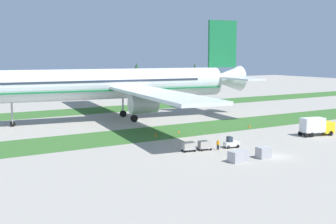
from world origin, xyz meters
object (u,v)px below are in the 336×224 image
at_px(taxiway_marker_1, 156,135).
at_px(taxiway_marker_2, 250,126).
at_px(cargo_dolly_second, 189,146).
at_px(uld_container_0, 241,156).
at_px(cargo_dolly_lead, 204,145).
at_px(uld_container_2, 263,153).
at_px(uld_container_1, 236,157).
at_px(catering_truck, 316,126).
at_px(taxiway_marker_0, 179,132).
at_px(airliner, 118,84).
at_px(baggage_tug, 231,143).
at_px(ground_crew_marshaller, 218,144).

distance_m(taxiway_marker_1, taxiway_marker_2, 22.71).
bearing_deg(cargo_dolly_second, uld_container_0, 28.77).
xyz_separation_m(cargo_dolly_lead, uld_container_2, (4.43, -9.28, -0.05)).
bearing_deg(uld_container_1, catering_truck, 16.72).
bearing_deg(uld_container_0, taxiway_marker_0, 79.44).
height_order(airliner, uld_container_2, airliner).
xyz_separation_m(airliner, cargo_dolly_second, (-4.77, -37.45, -7.97)).
relative_size(baggage_tug, cargo_dolly_lead, 1.15).
xyz_separation_m(cargo_dolly_lead, ground_crew_marshaller, (2.12, -0.93, 0.03)).
bearing_deg(ground_crew_marshaller, uld_container_2, 166.03).
distance_m(cargo_dolly_lead, uld_container_2, 10.28).
distance_m(uld_container_1, uld_container_2, 5.37).
bearing_deg(ground_crew_marshaller, uld_container_0, 137.13).
xyz_separation_m(cargo_dolly_second, uld_container_0, (3.08, -9.41, -0.13)).
bearing_deg(uld_container_2, uld_container_1, 178.56).
height_order(airliner, taxiway_marker_2, airliner).
xyz_separation_m(airliner, uld_container_2, (2.52, -47.27, -8.02)).
bearing_deg(taxiway_marker_2, baggage_tug, -140.15).
bearing_deg(airliner, taxiway_marker_0, -165.13).
distance_m(ground_crew_marshaller, uld_container_2, 8.66).
relative_size(uld_container_1, taxiway_marker_0, 3.77).
xyz_separation_m(ground_crew_marshaller, taxiway_marker_0, (2.63, 16.31, -0.68)).
relative_size(cargo_dolly_second, uld_container_0, 1.22).
relative_size(catering_truck, taxiway_marker_2, 10.61).
height_order(baggage_tug, cargo_dolly_lead, baggage_tug).
height_order(baggage_tug, ground_crew_marshaller, baggage_tug).
bearing_deg(cargo_dolly_lead, catering_truck, 98.66).
height_order(airliner, taxiway_marker_0, airliner).
relative_size(cargo_dolly_lead, uld_container_0, 1.22).
height_order(cargo_dolly_lead, taxiway_marker_2, cargo_dolly_lead).
bearing_deg(cargo_dolly_second, uld_container_2, 47.25).
distance_m(baggage_tug, uld_container_2, 8.36).
xyz_separation_m(cargo_dolly_lead, taxiway_marker_1, (-0.99, 14.75, -0.58)).
bearing_deg(uld_container_2, airliner, 93.05).
relative_size(taxiway_marker_0, taxiway_marker_2, 0.77).
height_order(cargo_dolly_second, uld_container_2, uld_container_2).
bearing_deg(taxiway_marker_1, cargo_dolly_lead, -86.16).
xyz_separation_m(cargo_dolly_second, ground_crew_marshaller, (4.97, -1.47, 0.03)).
bearing_deg(ground_crew_marshaller, uld_container_1, 130.13).
bearing_deg(uld_container_0, cargo_dolly_second, 108.10).
distance_m(uld_container_1, taxiway_marker_1, 23.90).
distance_m(cargo_dolly_second, uld_container_0, 9.90).
relative_size(airliner, catering_truck, 11.66).
distance_m(airliner, uld_container_0, 47.59).
distance_m(baggage_tug, ground_crew_marshaller, 2.82).
bearing_deg(baggage_tug, taxiway_marker_0, -168.67).
relative_size(baggage_tug, uld_container_0, 1.40).
distance_m(catering_truck, taxiway_marker_1, 31.62).
height_order(uld_container_2, taxiway_marker_2, uld_container_2).
bearing_deg(uld_container_1, taxiway_marker_2, 44.46).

